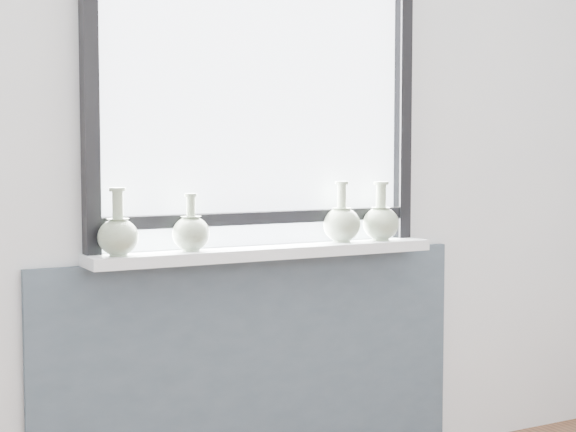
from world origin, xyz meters
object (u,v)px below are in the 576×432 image
vase_b (191,232)px  vase_c (342,223)px  windowsill (267,252)px  vase_a (118,234)px  vase_d (381,221)px

vase_b → vase_c: size_ratio=0.86×
windowsill → vase_a: size_ratio=5.90×
vase_a → vase_d: vase_d is taller
vase_a → vase_b: vase_a is taller
vase_c → vase_d: (0.17, -0.01, 0.00)m
windowsill → vase_d: vase_d is taller
vase_b → vase_d: bearing=-0.0°
windowsill → vase_a: 0.57m
vase_b → windowsill: bearing=2.1°
windowsill → vase_d: 0.50m
vase_c → windowsill: bearing=-179.4°
windowsill → vase_b: vase_b is taller
windowsill → vase_b: 0.31m
windowsill → vase_c: (0.32, 0.00, 0.09)m
vase_a → vase_d: bearing=0.9°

